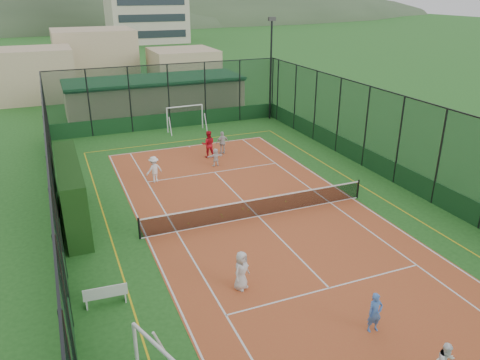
{
  "coord_description": "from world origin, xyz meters",
  "views": [
    {
      "loc": [
        -8.61,
        -18.6,
        10.36
      ],
      "look_at": [
        -0.15,
        1.99,
        1.2
      ],
      "focal_mm": 35.0,
      "sensor_mm": 36.0,
      "label": 1
    }
  ],
  "objects_px": {
    "white_bench": "(105,294)",
    "child_far_back": "(216,157)",
    "child_near_mid": "(375,313)",
    "child_far_right": "(222,143)",
    "futsal_goal_far": "(185,118)",
    "clubhouse": "(155,96)",
    "coach": "(208,144)",
    "child_far_left": "(154,169)",
    "child_near_left": "(241,271)",
    "floodlight_ne": "(271,70)"
  },
  "relations": [
    {
      "from": "floodlight_ne",
      "to": "futsal_goal_far",
      "type": "relative_size",
      "value": 2.79
    },
    {
      "from": "floodlight_ne",
      "to": "child_far_right",
      "type": "xyz_separation_m",
      "value": [
        -6.94,
        -7.14,
        -3.34
      ]
    },
    {
      "from": "child_near_mid",
      "to": "clubhouse",
      "type": "bearing_deg",
      "value": 95.65
    },
    {
      "from": "child_far_left",
      "to": "child_far_back",
      "type": "bearing_deg",
      "value": 176.17
    },
    {
      "from": "clubhouse",
      "to": "coach",
      "type": "xyz_separation_m",
      "value": [
        0.55,
        -12.85,
        -0.67
      ]
    },
    {
      "from": "futsal_goal_far",
      "to": "child_far_left",
      "type": "bearing_deg",
      "value": -117.85
    },
    {
      "from": "clubhouse",
      "to": "futsal_goal_far",
      "type": "relative_size",
      "value": 5.14
    },
    {
      "from": "floodlight_ne",
      "to": "child_far_left",
      "type": "xyz_separation_m",
      "value": [
        -12.29,
        -10.31,
        -3.35
      ]
    },
    {
      "from": "clubhouse",
      "to": "futsal_goal_far",
      "type": "distance_m",
      "value": 6.23
    },
    {
      "from": "futsal_goal_far",
      "to": "child_far_right",
      "type": "height_order",
      "value": "futsal_goal_far"
    },
    {
      "from": "child_far_back",
      "to": "coach",
      "type": "xyz_separation_m",
      "value": [
        0.11,
        1.71,
        0.33
      ]
    },
    {
      "from": "child_far_back",
      "to": "coach",
      "type": "distance_m",
      "value": 1.75
    },
    {
      "from": "futsal_goal_far",
      "to": "child_far_back",
      "type": "relative_size",
      "value": 2.61
    },
    {
      "from": "child_far_left",
      "to": "coach",
      "type": "xyz_separation_m",
      "value": [
        4.24,
        2.87,
        0.13
      ]
    },
    {
      "from": "floodlight_ne",
      "to": "child_near_left",
      "type": "height_order",
      "value": "floodlight_ne"
    },
    {
      "from": "child_near_left",
      "to": "child_far_left",
      "type": "bearing_deg",
      "value": 61.58
    },
    {
      "from": "child_near_mid",
      "to": "coach",
      "type": "distance_m",
      "value": 18.08
    },
    {
      "from": "futsal_goal_far",
      "to": "child_far_back",
      "type": "xyz_separation_m",
      "value": [
        -0.48,
        -8.43,
        -0.38
      ]
    },
    {
      "from": "clubhouse",
      "to": "coach",
      "type": "height_order",
      "value": "clubhouse"
    },
    {
      "from": "white_bench",
      "to": "child_far_back",
      "type": "bearing_deg",
      "value": 58.41
    },
    {
      "from": "white_bench",
      "to": "child_near_mid",
      "type": "relative_size",
      "value": 1.08
    },
    {
      "from": "futsal_goal_far",
      "to": "child_near_mid",
      "type": "bearing_deg",
      "value": -94.15
    },
    {
      "from": "coach",
      "to": "child_far_back",
      "type": "bearing_deg",
      "value": 99.76
    },
    {
      "from": "child_near_mid",
      "to": "child_far_right",
      "type": "xyz_separation_m",
      "value": [
        1.6,
        18.38,
        0.07
      ]
    },
    {
      "from": "clubhouse",
      "to": "child_far_right",
      "type": "height_order",
      "value": "clubhouse"
    },
    {
      "from": "white_bench",
      "to": "child_near_left",
      "type": "relative_size",
      "value": 0.98
    },
    {
      "from": "white_bench",
      "to": "child_near_mid",
      "type": "bearing_deg",
      "value": -27.3
    },
    {
      "from": "white_bench",
      "to": "coach",
      "type": "distance_m",
      "value": 15.75
    },
    {
      "from": "child_far_back",
      "to": "white_bench",
      "type": "bearing_deg",
      "value": 51.64
    },
    {
      "from": "child_far_back",
      "to": "child_near_mid",
      "type": "bearing_deg",
      "value": 85.6
    },
    {
      "from": "child_far_left",
      "to": "floodlight_ne",
      "type": "bearing_deg",
      "value": -159.44
    },
    {
      "from": "child_far_left",
      "to": "child_far_right",
      "type": "height_order",
      "value": "child_far_right"
    },
    {
      "from": "clubhouse",
      "to": "child_near_mid",
      "type": "relative_size",
      "value": 10.84
    },
    {
      "from": "floodlight_ne",
      "to": "coach",
      "type": "xyz_separation_m",
      "value": [
        -8.05,
        -7.45,
        -3.22
      ]
    },
    {
      "from": "floodlight_ne",
      "to": "child_near_mid",
      "type": "height_order",
      "value": "floodlight_ne"
    },
    {
      "from": "white_bench",
      "to": "child_near_mid",
      "type": "height_order",
      "value": "child_near_mid"
    },
    {
      "from": "clubhouse",
      "to": "child_far_right",
      "type": "xyz_separation_m",
      "value": [
        1.66,
        -12.54,
        -0.79
      ]
    },
    {
      "from": "futsal_goal_far",
      "to": "coach",
      "type": "relative_size",
      "value": 1.65
    },
    {
      "from": "child_near_left",
      "to": "child_far_back",
      "type": "xyz_separation_m",
      "value": [
        3.47,
        12.6,
        -0.2
      ]
    },
    {
      "from": "floodlight_ne",
      "to": "child_near_left",
      "type": "relative_size",
      "value": 5.38
    },
    {
      "from": "coach",
      "to": "futsal_goal_far",
      "type": "bearing_deg",
      "value": -79.78
    },
    {
      "from": "floodlight_ne",
      "to": "child_far_right",
      "type": "bearing_deg",
      "value": -134.2
    },
    {
      "from": "white_bench",
      "to": "floodlight_ne",
      "type": "bearing_deg",
      "value": 55.47
    },
    {
      "from": "clubhouse",
      "to": "child_far_back",
      "type": "xyz_separation_m",
      "value": [
        0.45,
        -14.56,
        -1.0
      ]
    },
    {
      "from": "clubhouse",
      "to": "child_near_mid",
      "type": "height_order",
      "value": "clubhouse"
    },
    {
      "from": "child_near_left",
      "to": "child_near_mid",
      "type": "bearing_deg",
      "value": -82.42
    },
    {
      "from": "child_near_mid",
      "to": "child_far_left",
      "type": "relative_size",
      "value": 0.91
    },
    {
      "from": "futsal_goal_far",
      "to": "child_near_mid",
      "type": "relative_size",
      "value": 2.11
    },
    {
      "from": "clubhouse",
      "to": "coach",
      "type": "bearing_deg",
      "value": -87.53
    },
    {
      "from": "white_bench",
      "to": "child_far_right",
      "type": "relative_size",
      "value": 0.98
    }
  ]
}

